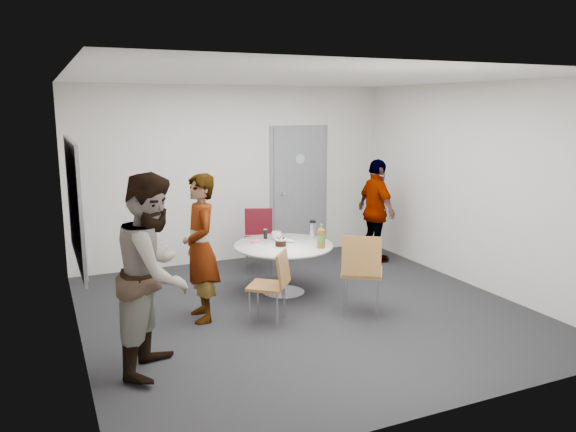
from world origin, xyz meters
name	(u,v)px	position (x,y,z in m)	size (l,w,h in m)	color
floor	(304,310)	(0.00, 0.00, 0.00)	(5.00, 5.00, 0.00)	#222326
ceiling	(305,77)	(0.00, 0.00, 2.70)	(5.00, 5.00, 0.00)	silver
wall_back	(234,174)	(0.00, 2.50, 1.35)	(5.00, 5.00, 0.00)	silver
wall_left	(72,215)	(-2.50, 0.00, 1.35)	(5.00, 5.00, 0.00)	silver
wall_right	(474,186)	(2.50, 0.00, 1.35)	(5.00, 5.00, 0.00)	silver
wall_front	(450,248)	(0.00, -2.50, 1.35)	(5.00, 5.00, 0.00)	silver
door	(299,191)	(1.10, 2.48, 1.03)	(1.02, 0.17, 2.12)	slate
whiteboard	(74,202)	(-2.46, 0.20, 1.45)	(0.04, 1.90, 1.25)	gray
table	(286,251)	(0.05, 0.64, 0.57)	(1.26, 1.26, 0.96)	white
chair_near_left	(274,280)	(-0.47, -0.22, 0.50)	(0.57, 0.56, 0.82)	brown
chair_near_right	(362,266)	(0.52, -0.43, 0.59)	(0.66, 0.67, 0.97)	brown
chair_far	(259,233)	(0.13, 1.81, 0.55)	(0.56, 0.59, 0.91)	maroon
person_main	(201,248)	(-1.18, 0.22, 0.83)	(0.61, 0.40, 1.67)	#A5C6EA
person_left	(155,273)	(-1.88, -0.79, 0.91)	(0.89, 0.69, 1.83)	white
person_right	(376,211)	(1.95, 1.48, 0.80)	(0.94, 0.39, 1.60)	black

